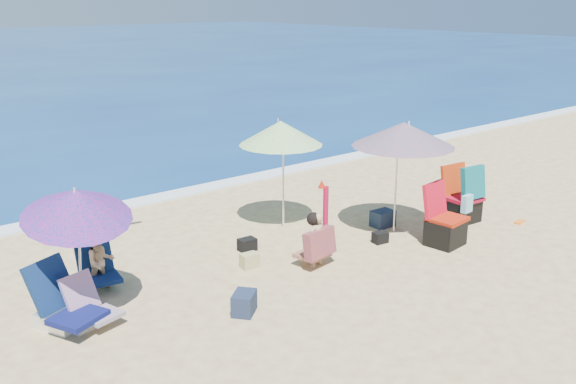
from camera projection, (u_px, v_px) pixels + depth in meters
ground at (348, 276)px, 9.38m from camera, size 120.00×120.00×0.00m
foam at (170, 196)px, 13.12m from camera, size 120.00×0.50×0.04m
umbrella_turquoise at (403, 134)px, 10.61m from camera, size 2.20×2.20×1.95m
umbrella_striped at (281, 133)px, 10.96m from camera, size 1.69×1.69×1.91m
umbrella_blue at (77, 204)px, 7.78m from camera, size 1.54×1.58×1.82m
furled_umbrella at (325, 211)px, 10.22m from camera, size 0.16×0.15×1.15m
chair_navy at (65, 309)px, 7.92m from camera, size 0.83×1.05×0.82m
chair_rainbow at (86, 312)px, 7.95m from camera, size 0.68×0.72×0.62m
camp_chair_left at (444, 227)px, 10.50m from camera, size 0.66×0.64×1.01m
camp_chair_right at (463, 201)px, 11.55m from camera, size 0.73×0.70×1.06m
person_center at (317, 241)px, 9.60m from camera, size 0.60×0.52×0.85m
person_left at (99, 261)px, 8.87m from camera, size 0.57×0.72×0.89m
bag_navy_a at (244, 303)px, 8.24m from camera, size 0.44×0.43×0.28m
bag_black_a at (247, 245)px, 10.30m from camera, size 0.29×0.22×0.20m
bag_tan at (249, 261)px, 9.65m from camera, size 0.27×0.21×0.22m
bag_navy_b at (383, 218)px, 11.38m from camera, size 0.40×0.31×0.29m
bag_black_b at (380, 237)px, 10.62m from camera, size 0.27×0.20×0.19m
orange_item at (519, 222)px, 11.58m from camera, size 0.25×0.14×0.03m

